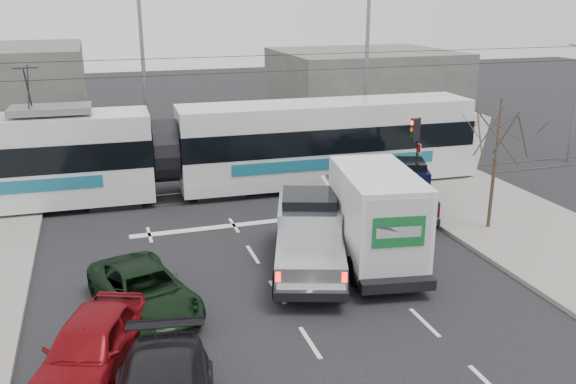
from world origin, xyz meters
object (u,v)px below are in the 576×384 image
object	(u,v)px
bare_tree	(498,135)
box_truck	(372,215)
traffic_signal	(416,141)
red_car	(90,347)
green_car	(144,291)
tram	(164,152)
silver_pickup	(309,234)
street_lamp_far	(140,70)
navy_pickup	(407,188)
street_lamp_near	(363,66)

from	to	relation	value
bare_tree	box_truck	xyz separation A→B (m)	(-5.56, -1.15, -2.16)
traffic_signal	red_car	xyz separation A→B (m)	(-13.62, -9.26, -1.97)
red_car	green_car	bearing A→B (deg)	83.57
tram	silver_pickup	world-z (taller)	tram
street_lamp_far	green_car	world-z (taller)	street_lamp_far
silver_pickup	green_car	bearing A→B (deg)	-145.44
navy_pickup	green_car	distance (m)	12.51
green_car	silver_pickup	bearing A→B (deg)	0.67
bare_tree	traffic_signal	world-z (taller)	bare_tree
bare_tree	silver_pickup	xyz separation A→B (m)	(-7.70, -0.90, -2.66)
green_car	traffic_signal	bearing A→B (deg)	12.84
street_lamp_near	silver_pickup	size ratio (longest dim) A/B	1.36
street_lamp_near	box_truck	size ratio (longest dim) A/B	1.30
tram	navy_pickup	distance (m)	10.72
silver_pickup	navy_pickup	size ratio (longest dim) A/B	1.27
silver_pickup	navy_pickup	world-z (taller)	silver_pickup
silver_pickup	navy_pickup	bearing A→B (deg)	52.43
street_lamp_far	street_lamp_near	bearing A→B (deg)	-9.87
traffic_signal	navy_pickup	bearing A→B (deg)	-128.79
bare_tree	red_car	xyz separation A→B (m)	(-14.75, -5.26, -3.03)
street_lamp_far	silver_pickup	size ratio (longest dim) A/B	1.36
tram	box_truck	bearing A→B (deg)	-55.12
street_lamp_near	tram	distance (m)	12.09
green_car	street_lamp_near	bearing A→B (deg)	31.87
silver_pickup	bare_tree	bearing A→B (deg)	25.26
street_lamp_near	tram	size ratio (longest dim) A/B	0.31
box_truck	red_car	bearing A→B (deg)	-146.53
street_lamp_near	box_truck	world-z (taller)	street_lamp_near
bare_tree	red_car	bearing A→B (deg)	-160.38
traffic_signal	navy_pickup	xyz separation A→B (m)	(-0.86, -1.07, -1.73)
traffic_signal	silver_pickup	bearing A→B (deg)	-143.30
bare_tree	street_lamp_near	bearing A→B (deg)	91.42
bare_tree	green_car	bearing A→B (deg)	-169.38
traffic_signal	navy_pickup	size ratio (longest dim) A/B	0.70
bare_tree	traffic_signal	size ratio (longest dim) A/B	1.39
street_lamp_near	silver_pickup	distance (m)	14.98
bare_tree	navy_pickup	size ratio (longest dim) A/B	0.97
street_lamp_far	tram	size ratio (longest dim) A/B	0.31
street_lamp_far	tram	xyz separation A→B (m)	(0.36, -5.61, -3.01)
red_car	box_truck	bearing A→B (deg)	45.91
bare_tree	box_truck	size ratio (longest dim) A/B	0.72
silver_pickup	red_car	size ratio (longest dim) A/B	1.47
tram	bare_tree	bearing A→B (deg)	-32.72
street_lamp_far	green_car	bearing A→B (deg)	-95.28
street_lamp_near	green_car	distance (m)	19.59
street_lamp_near	green_car	xyz separation A→B (m)	(-12.98, -13.99, -4.46)
box_truck	navy_pickup	bearing A→B (deg)	58.12
street_lamp_far	silver_pickup	distance (m)	15.49
traffic_signal	tram	xyz separation A→B (m)	(-10.29, 3.90, -0.63)
silver_pickup	box_truck	size ratio (longest dim) A/B	0.96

